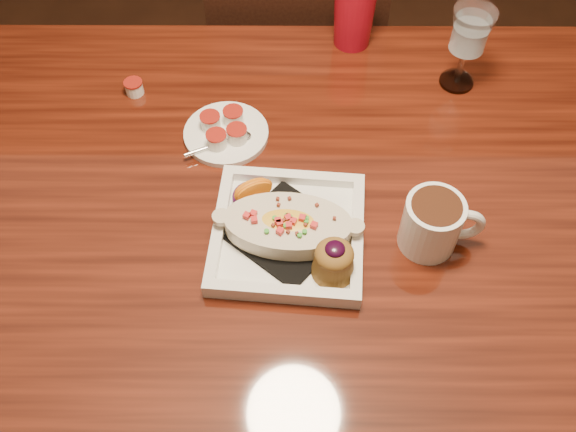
{
  "coord_description": "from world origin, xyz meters",
  "views": [
    {
      "loc": [
        -0.01,
        -0.66,
        1.63
      ],
      "look_at": [
        -0.02,
        -0.06,
        0.77
      ],
      "focal_mm": 40.0,
      "sensor_mm": 36.0,
      "label": 1
    }
  ],
  "objects_px": {
    "goblet": "(470,35)",
    "chair_far": "(296,58)",
    "red_tumbler": "(354,13)",
    "table": "(297,226)",
    "saucer": "(225,132)",
    "coffee_mug": "(434,223)",
    "plate": "(292,232)"
  },
  "relations": [
    {
      "from": "chair_far",
      "to": "plate",
      "type": "distance_m",
      "value": 0.77
    },
    {
      "from": "coffee_mug",
      "to": "saucer",
      "type": "distance_m",
      "value": 0.41
    },
    {
      "from": "chair_far",
      "to": "red_tumbler",
      "type": "relative_size",
      "value": 6.47
    },
    {
      "from": "coffee_mug",
      "to": "plate",
      "type": "bearing_deg",
      "value": -178.43
    },
    {
      "from": "goblet",
      "to": "red_tumbler",
      "type": "distance_m",
      "value": 0.24
    },
    {
      "from": "table",
      "to": "coffee_mug",
      "type": "xyz_separation_m",
      "value": [
        0.21,
        -0.09,
        0.15
      ]
    },
    {
      "from": "table",
      "to": "saucer",
      "type": "height_order",
      "value": "saucer"
    },
    {
      "from": "chair_far",
      "to": "plate",
      "type": "bearing_deg",
      "value": 89.22
    },
    {
      "from": "table",
      "to": "goblet",
      "type": "distance_m",
      "value": 0.47
    },
    {
      "from": "coffee_mug",
      "to": "red_tumbler",
      "type": "bearing_deg",
      "value": 102.46
    },
    {
      "from": "goblet",
      "to": "red_tumbler",
      "type": "xyz_separation_m",
      "value": [
        -0.2,
        0.12,
        -0.04
      ]
    },
    {
      "from": "coffee_mug",
      "to": "red_tumbler",
      "type": "relative_size",
      "value": 0.92
    },
    {
      "from": "goblet",
      "to": "red_tumbler",
      "type": "bearing_deg",
      "value": 148.63
    },
    {
      "from": "coffee_mug",
      "to": "chair_far",
      "type": "bearing_deg",
      "value": 107.37
    },
    {
      "from": "plate",
      "to": "red_tumbler",
      "type": "xyz_separation_m",
      "value": [
        0.12,
        0.5,
        0.04
      ]
    },
    {
      "from": "plate",
      "to": "red_tumbler",
      "type": "distance_m",
      "value": 0.51
    },
    {
      "from": "table",
      "to": "plate",
      "type": "bearing_deg",
      "value": -95.84
    },
    {
      "from": "red_tumbler",
      "to": "table",
      "type": "bearing_deg",
      "value": -105.64
    },
    {
      "from": "goblet",
      "to": "saucer",
      "type": "distance_m",
      "value": 0.48
    },
    {
      "from": "chair_far",
      "to": "red_tumbler",
      "type": "distance_m",
      "value": 0.41
    },
    {
      "from": "saucer",
      "to": "red_tumbler",
      "type": "relative_size",
      "value": 1.08
    },
    {
      "from": "table",
      "to": "chair_far",
      "type": "xyz_separation_m",
      "value": [
        -0.0,
        0.63,
        -0.15
      ]
    },
    {
      "from": "plate",
      "to": "saucer",
      "type": "bearing_deg",
      "value": 123.06
    },
    {
      "from": "plate",
      "to": "coffee_mug",
      "type": "relative_size",
      "value": 1.98
    },
    {
      "from": "table",
      "to": "plate",
      "type": "relative_size",
      "value": 5.77
    },
    {
      "from": "coffee_mug",
      "to": "goblet",
      "type": "xyz_separation_m",
      "value": [
        0.1,
        0.37,
        0.06
      ]
    },
    {
      "from": "chair_far",
      "to": "table",
      "type": "bearing_deg",
      "value": 90.0
    },
    {
      "from": "table",
      "to": "red_tumbler",
      "type": "height_order",
      "value": "red_tumbler"
    },
    {
      "from": "table",
      "to": "saucer",
      "type": "distance_m",
      "value": 0.22
    },
    {
      "from": "goblet",
      "to": "chair_far",
      "type": "bearing_deg",
      "value": 131.57
    },
    {
      "from": "plate",
      "to": "saucer",
      "type": "height_order",
      "value": "plate"
    },
    {
      "from": "coffee_mug",
      "to": "saucer",
      "type": "relative_size",
      "value": 0.85
    }
  ]
}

